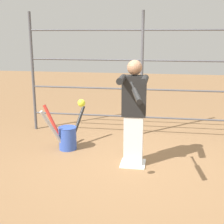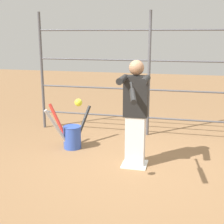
{
  "view_description": "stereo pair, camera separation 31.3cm",
  "coord_description": "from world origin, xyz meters",
  "px_view_note": "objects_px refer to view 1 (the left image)",
  "views": [
    {
      "loc": [
        -0.44,
        4.75,
        2.09
      ],
      "look_at": [
        0.28,
        0.43,
        0.98
      ],
      "focal_mm": 50.0,
      "sensor_mm": 36.0,
      "label": 1
    },
    {
      "loc": [
        -0.75,
        4.69,
        2.09
      ],
      "look_at": [
        0.28,
        0.43,
        0.98
      ],
      "focal_mm": 50.0,
      "sensor_mm": 36.0,
      "label": 2
    }
  ],
  "objects_px": {
    "baseball_bat_swinging": "(136,94)",
    "bat_bucket": "(67,136)",
    "softball_in_flight": "(81,103)",
    "batter": "(134,110)"
  },
  "relations": [
    {
      "from": "baseball_bat_swinging",
      "to": "softball_in_flight",
      "type": "bearing_deg",
      "value": 10.75
    },
    {
      "from": "batter",
      "to": "baseball_bat_swinging",
      "type": "distance_m",
      "value": 1.04
    },
    {
      "from": "baseball_bat_swinging",
      "to": "softball_in_flight",
      "type": "relative_size",
      "value": 8.82
    },
    {
      "from": "softball_in_flight",
      "to": "bat_bucket",
      "type": "xyz_separation_m",
      "value": [
        0.72,
        -1.57,
        -1.0
      ]
    },
    {
      "from": "batter",
      "to": "bat_bucket",
      "type": "relative_size",
      "value": 1.75
    },
    {
      "from": "batter",
      "to": "baseball_bat_swinging",
      "type": "bearing_deg",
      "value": 96.64
    },
    {
      "from": "baseball_bat_swinging",
      "to": "bat_bucket",
      "type": "relative_size",
      "value": 0.87
    },
    {
      "from": "batter",
      "to": "softball_in_flight",
      "type": "distance_m",
      "value": 1.24
    },
    {
      "from": "bat_bucket",
      "to": "softball_in_flight",
      "type": "bearing_deg",
      "value": 114.7
    },
    {
      "from": "baseball_bat_swinging",
      "to": "bat_bucket",
      "type": "distance_m",
      "value": 2.29
    }
  ]
}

